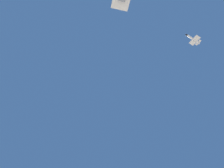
# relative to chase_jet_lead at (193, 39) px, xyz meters

# --- Properties ---
(chase_jet_lead) EXTENTS (15.32, 8.62, 4.00)m
(chase_jet_lead) POSITION_rel_chase_jet_lead_xyz_m (0.00, 0.00, 0.00)
(chase_jet_lead) COLOR silver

